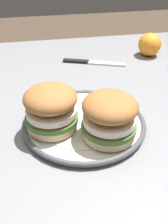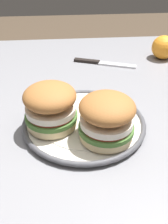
% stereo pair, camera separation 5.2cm
% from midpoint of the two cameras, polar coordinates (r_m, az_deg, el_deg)
% --- Properties ---
extents(dining_table, '(1.38, 0.94, 0.75)m').
position_cam_midpoint_polar(dining_table, '(0.66, 2.50, -12.94)').
color(dining_table, gray).
rests_on(dining_table, ground).
extents(dinner_plate, '(0.29, 0.29, 0.02)m').
position_cam_midpoint_polar(dinner_plate, '(0.63, -2.38, -2.36)').
color(dinner_plate, silver).
rests_on(dinner_plate, dining_table).
extents(sandwich_half_left, '(0.15, 0.15, 0.10)m').
position_cam_midpoint_polar(sandwich_half_left, '(0.55, 2.63, -0.88)').
color(sandwich_half_left, beige).
rests_on(sandwich_half_left, dinner_plate).
extents(sandwich_half_right, '(0.16, 0.16, 0.10)m').
position_cam_midpoint_polar(sandwich_half_right, '(0.58, -9.63, 0.92)').
color(sandwich_half_right, beige).
rests_on(sandwich_half_right, dinner_plate).
extents(orange_peel_curled, '(0.07, 0.07, 0.01)m').
position_cam_midpoint_polar(orange_peel_curled, '(0.66, 0.17, 1.09)').
color(orange_peel_curled, orange).
rests_on(orange_peel_curled, dinner_plate).
extents(orange_peel_strip_long, '(0.07, 0.06, 0.01)m').
position_cam_midpoint_polar(orange_peel_strip_long, '(0.65, 5.51, 0.00)').
color(orange_peel_strip_long, orange).
rests_on(orange_peel_strip_long, dinner_plate).
extents(orange_peel_strip_short, '(0.08, 0.07, 0.01)m').
position_cam_midpoint_polar(orange_peel_strip_short, '(0.70, 2.19, 3.20)').
color(orange_peel_strip_short, orange).
rests_on(orange_peel_strip_short, dinner_plate).
extents(whole_orange, '(0.08, 0.08, 0.08)m').
position_cam_midpoint_polar(whole_orange, '(1.02, 12.38, 13.87)').
color(whole_orange, orange).
rests_on(whole_orange, dining_table).
extents(table_knife, '(0.09, 0.21, 0.01)m').
position_cam_midpoint_polar(table_knife, '(0.95, -0.52, 10.50)').
color(table_knife, silver).
rests_on(table_knife, dining_table).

